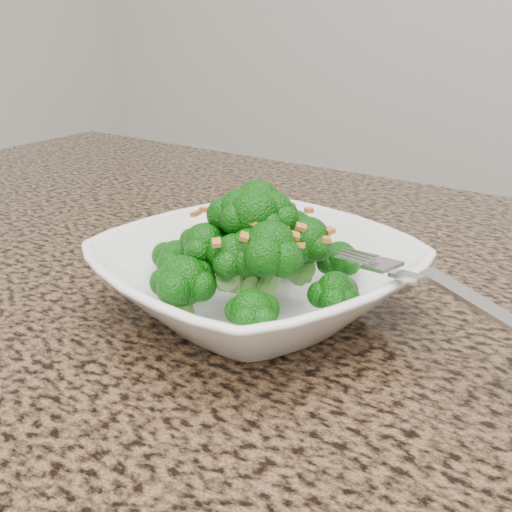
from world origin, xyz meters
The scene contains 5 objects.
granite_counter centered at (0.00, 0.30, 0.89)m, with size 1.64×1.04×0.03m, color brown.
bowl centered at (-0.10, 0.36, 0.93)m, with size 0.24×0.24×0.06m, color white.
broccoli_pile centered at (-0.10, 0.36, 0.99)m, with size 0.21×0.21×0.07m, color #0E5609, non-canonical shape.
garlic_topping centered at (-0.10, 0.36, 1.03)m, with size 0.13×0.13×0.01m, color #C77B30, non-canonical shape.
fork centered at (0.03, 0.35, 0.97)m, with size 0.20×0.03×0.01m, color silver, non-canonical shape.
Camera 1 is at (0.17, -0.03, 1.14)m, focal length 45.00 mm.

